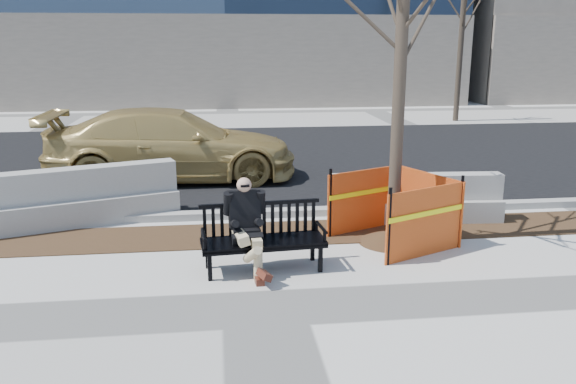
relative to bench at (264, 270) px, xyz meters
name	(u,v)px	position (x,y,z in m)	size (l,w,h in m)	color
ground	(263,308)	(-0.09, -1.14, 0.00)	(120.00, 120.00, 0.00)	beige
mulch_strip	(250,235)	(-0.09, 1.46, 0.00)	(40.00, 1.20, 0.02)	#47301C
asphalt_street	(236,158)	(-0.09, 7.66, 0.00)	(60.00, 10.40, 0.01)	black
curb	(247,214)	(-0.09, 2.41, 0.06)	(60.00, 0.25, 0.12)	#9E9B93
bench	(264,270)	(0.00, 0.00, 0.00)	(1.66, 0.59, 0.88)	black
seated_man	(247,270)	(-0.22, 0.03, 0.00)	(0.53, 0.88, 1.23)	black
tree_fence	(392,242)	(2.02, 0.87, 0.00)	(2.16, 2.16, 5.40)	#F15C23
sedan	(174,179)	(-1.53, 5.42, 0.00)	(2.15, 5.29, 1.53)	tan
jersey_barrier_left	(77,224)	(-2.91, 2.37, 0.00)	(3.33, 0.67, 0.95)	#9C9A92
jersey_barrier_right	(415,220)	(2.72, 1.88, 0.00)	(2.82, 0.56, 0.81)	#A29F98
far_tree_right	(455,121)	(8.34, 13.84, 0.00)	(2.24, 2.24, 6.05)	#3F3328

